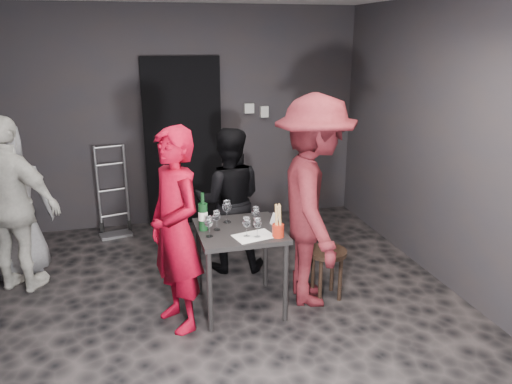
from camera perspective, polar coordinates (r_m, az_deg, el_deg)
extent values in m
cube|color=black|center=(4.44, -4.19, -14.28)|extent=(4.50, 5.00, 0.02)
cube|color=black|center=(6.33, -8.49, 8.35)|extent=(4.50, 0.04, 2.70)
cube|color=black|center=(1.68, 10.69, -18.40)|extent=(4.50, 0.04, 2.70)
cube|color=black|center=(4.80, 22.96, 4.28)|extent=(0.04, 5.00, 2.70)
cube|color=black|center=(6.33, -8.31, 5.59)|extent=(0.95, 0.10, 2.10)
cube|color=#B7B7B2|center=(6.41, -0.81, 9.55)|extent=(0.12, 0.06, 0.12)
cube|color=#B7B7B2|center=(6.46, 0.94, 9.17)|extent=(0.10, 0.06, 0.14)
cylinder|color=#B2B2B7|center=(6.27, -17.59, 0.11)|extent=(0.03, 0.03, 1.10)
cylinder|color=#B2B2B7|center=(6.25, -14.57, 0.33)|extent=(0.03, 0.03, 1.10)
cube|color=#B2B2B7|center=(6.33, -15.70, -4.70)|extent=(0.37, 0.20, 0.03)
cylinder|color=black|center=(6.45, -17.19, -3.81)|extent=(0.04, 0.16, 0.16)
cylinder|color=black|center=(6.43, -14.26, -3.60)|extent=(0.04, 0.16, 0.16)
cube|color=black|center=(4.29, -1.88, -4.46)|extent=(0.72, 0.72, 0.04)
cylinder|color=black|center=(4.11, -5.30, -11.33)|extent=(0.04, 0.04, 0.71)
cylinder|color=black|center=(4.24, 3.41, -10.34)|extent=(0.04, 0.04, 0.71)
cylinder|color=black|center=(4.68, -6.55, -7.64)|extent=(0.04, 0.04, 0.71)
cylinder|color=black|center=(4.79, 1.10, -6.89)|extent=(0.04, 0.04, 0.71)
cylinder|color=#37271A|center=(4.61, 8.16, -6.82)|extent=(0.35, 0.35, 0.04)
cylinder|color=#37271A|center=(4.82, 8.68, -8.90)|extent=(0.04, 0.04, 0.41)
cylinder|color=#37271A|center=(4.76, 6.52, -9.19)|extent=(0.04, 0.04, 0.41)
cylinder|color=#37271A|center=(4.60, 7.36, -10.21)|extent=(0.04, 0.04, 0.41)
cylinder|color=#37271A|center=(4.67, 9.59, -9.89)|extent=(0.04, 0.04, 0.41)
imported|color=#9B041B|center=(4.01, -9.25, -3.03)|extent=(0.68, 0.81, 1.89)
imported|color=black|center=(5.04, -3.14, -1.07)|extent=(0.77, 0.52, 1.46)
imported|color=#54151B|center=(4.32, 6.70, 1.82)|extent=(0.97, 1.62, 2.35)
imported|color=beige|center=(5.08, -26.21, -0.44)|extent=(1.20, 0.97, 1.85)
imported|color=gray|center=(5.45, -26.21, -0.71)|extent=(0.85, 0.58, 1.60)
cube|color=white|center=(4.12, -0.26, -5.07)|extent=(0.36, 0.29, 0.00)
cylinder|color=black|center=(4.24, -6.07, -2.85)|extent=(0.08, 0.08, 0.23)
cylinder|color=black|center=(4.18, -6.15, -0.73)|extent=(0.03, 0.03, 0.10)
cylinder|color=white|center=(4.23, -6.08, -2.71)|extent=(0.08, 0.08, 0.07)
cylinder|color=#A4210F|center=(4.10, 2.53, -4.42)|extent=(0.10, 0.10, 0.11)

